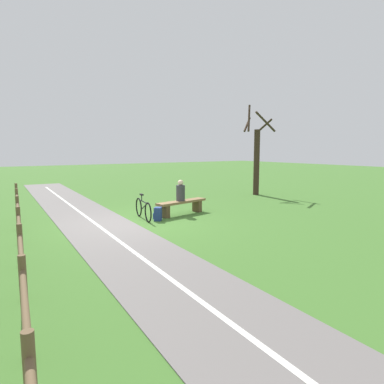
# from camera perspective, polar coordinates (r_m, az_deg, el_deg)

# --- Properties ---
(ground_plane) EXTENTS (80.00, 80.00, 0.00)m
(ground_plane) POSITION_cam_1_polar(r_m,az_deg,el_deg) (10.73, -10.05, -5.20)
(ground_plane) COLOR #3D6B28
(paved_path) EXTENTS (3.89, 36.06, 0.02)m
(paved_path) POSITION_cam_1_polar(r_m,az_deg,el_deg) (6.73, -6.27, -12.69)
(paved_path) COLOR #66605E
(paved_path) RESTS_ON ground_plane
(path_centre_line) EXTENTS (1.65, 31.97, 0.00)m
(path_centre_line) POSITION_cam_1_polar(r_m,az_deg,el_deg) (6.73, -6.27, -12.61)
(path_centre_line) COLOR silver
(path_centre_line) RESTS_ON paved_path
(bench) EXTENTS (2.10, 0.81, 0.49)m
(bench) POSITION_cam_1_polar(r_m,az_deg,el_deg) (11.87, -1.75, -2.16)
(bench) COLOR brown
(bench) RESTS_ON ground_plane
(person_seated) EXTENTS (0.36, 0.36, 0.74)m
(person_seated) POSITION_cam_1_polar(r_m,az_deg,el_deg) (11.77, -1.95, 0.04)
(person_seated) COLOR #38383D
(person_seated) RESTS_ON bench
(bicycle) EXTENTS (0.29, 1.69, 0.83)m
(bicycle) POSITION_cam_1_polar(r_m,az_deg,el_deg) (11.17, -8.27, -2.86)
(bicycle) COLOR black
(bicycle) RESTS_ON ground_plane
(backpack) EXTENTS (0.35, 0.35, 0.43)m
(backpack) POSITION_cam_1_polar(r_m,az_deg,el_deg) (10.94, -5.82, -3.74)
(backpack) COLOR navy
(backpack) RESTS_ON ground_plane
(fence_roadside) EXTENTS (1.31, 13.47, 1.20)m
(fence_roadside) POSITION_cam_1_polar(r_m,az_deg,el_deg) (5.78, -26.98, -9.62)
(fence_roadside) COLOR brown
(fence_roadside) RESTS_ON ground_plane
(tree_far_right) EXTENTS (1.35, 1.47, 4.51)m
(tree_far_right) POSITION_cam_1_polar(r_m,az_deg,el_deg) (17.20, 10.87, 6.06)
(tree_far_right) COLOR #38281E
(tree_far_right) RESTS_ON ground_plane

